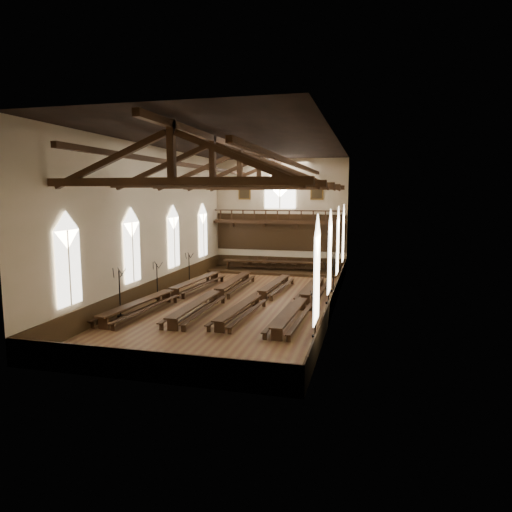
{
  "coord_description": "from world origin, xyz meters",
  "views": [
    {
      "loc": [
        8.0,
        -27.57,
        6.9
      ],
      "look_at": [
        0.66,
        1.5,
        2.81
      ],
      "focal_mm": 32.0,
      "sensor_mm": 36.0,
      "label": 1
    }
  ],
  "objects": [
    {
      "name": "candelabrum_right_far",
      "position": [
        5.55,
        4.52,
        0.87
      ],
      "size": [
        0.84,
        0.86,
        2.86
      ],
      "color": "black",
      "rests_on": "ground"
    },
    {
      "name": "side_windows",
      "position": [
        -0.0,
        -0.0,
        3.74
      ],
      "size": [
        11.85,
        19.8,
        4.5
      ],
      "color": "white",
      "rests_on": "room_walls"
    },
    {
      "name": "end_window",
      "position": [
        0.0,
        12.9,
        7.22
      ],
      "size": [
        2.8,
        0.12,
        3.8
      ],
      "color": "white",
      "rests_on": "room_walls"
    },
    {
      "name": "candelabrum_left_far",
      "position": [
        -5.55,
        4.93,
        0.73
      ],
      "size": [
        0.7,
        0.73,
        2.41
      ],
      "color": "black",
      "rests_on": "ground"
    },
    {
      "name": "ground",
      "position": [
        0.0,
        0.0,
        0.0
      ],
      "size": [
        26.0,
        26.0,
        0.0
      ],
      "primitive_type": "plane",
      "color": "brown",
      "rests_on": "ground"
    },
    {
      "name": "roof_trusses",
      "position": [
        0.0,
        -0.0,
        8.22
      ],
      "size": [
        11.7,
        25.7,
        2.8
      ],
      "color": "#321F10",
      "rests_on": "room_walls"
    },
    {
      "name": "portraits",
      "position": [
        0.0,
        12.9,
        7.1
      ],
      "size": [
        7.75,
        0.09,
        1.45
      ],
      "color": "brown",
      "rests_on": "room_walls"
    },
    {
      "name": "candelabrum_right_near",
      "position": [
        5.55,
        -6.11,
        0.7
      ],
      "size": [
        0.67,
        0.7,
        2.32
      ],
      "color": "black",
      "rests_on": "ground"
    },
    {
      "name": "refectory_row_a",
      "position": [
        -4.51,
        -0.67,
        0.54
      ],
      "size": [
        2.14,
        14.48,
        0.75
      ],
      "color": "#321F10",
      "rests_on": "ground"
    },
    {
      "name": "refectory_row_d",
      "position": [
        4.15,
        -0.46,
        0.51
      ],
      "size": [
        1.71,
        14.04,
        0.71
      ],
      "color": "#321F10",
      "rests_on": "ground"
    },
    {
      "name": "room_walls",
      "position": [
        0.0,
        0.0,
        6.46
      ],
      "size": [
        26.0,
        26.0,
        26.0
      ],
      "color": "beige",
      "rests_on": "ground"
    },
    {
      "name": "wainscot_band",
      "position": [
        0.0,
        0.0,
        0.6
      ],
      "size": [
        12.0,
        26.0,
        1.2
      ],
      "color": "#34230F",
      "rests_on": "ground"
    },
    {
      "name": "minstrels_gallery",
      "position": [
        0.0,
        12.66,
        3.91
      ],
      "size": [
        11.8,
        1.24,
        3.7
      ],
      "color": "#321F10",
      "rests_on": "room_walls"
    },
    {
      "name": "candelabrum_left_near",
      "position": [
        -5.55,
        -5.17,
        0.86
      ],
      "size": [
        0.82,
        0.85,
        2.82
      ],
      "color": "black",
      "rests_on": "ground"
    },
    {
      "name": "refectory_row_b",
      "position": [
        -1.55,
        -0.1,
        0.53
      ],
      "size": [
        1.52,
        14.22,
        0.73
      ],
      "color": "#321F10",
      "rests_on": "ground"
    },
    {
      "name": "high_chairs",
      "position": [
        -0.36,
        12.25,
        0.78
      ],
      "size": [
        5.9,
        0.5,
        1.06
      ],
      "color": "#321F10",
      "rests_on": "dais"
    },
    {
      "name": "candelabrum_right_mid",
      "position": [
        5.55,
        0.9,
        0.81
      ],
      "size": [
        0.8,
        0.78,
        2.67
      ],
      "color": "black",
      "rests_on": "ground"
    },
    {
      "name": "dais",
      "position": [
        -0.36,
        11.4,
        0.1
      ],
      "size": [
        11.4,
        3.1,
        0.21
      ],
      "primitive_type": "cube",
      "color": "#34230F",
      "rests_on": "ground"
    },
    {
      "name": "refectory_row_c",
      "position": [
        1.28,
        -0.06,
        0.5
      ],
      "size": [
        1.81,
        13.84,
        0.68
      ],
      "color": "#321F10",
      "rests_on": "ground"
    },
    {
      "name": "candelabrum_left_mid",
      "position": [
        -5.55,
        -0.54,
        0.76
      ],
      "size": [
        0.66,
        0.77,
        2.49
      ],
      "color": "black",
      "rests_on": "ground"
    },
    {
      "name": "high_table",
      "position": [
        -0.36,
        11.4,
        0.9
      ],
      "size": [
        8.79,
        1.45,
        0.82
      ],
      "color": "#321F10",
      "rests_on": "dais"
    }
  ]
}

